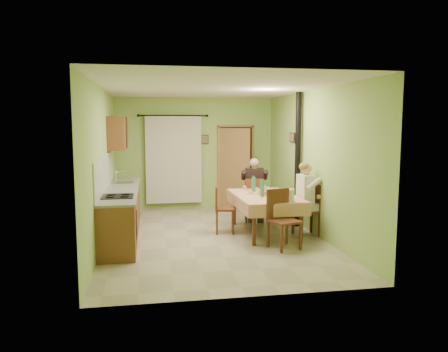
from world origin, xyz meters
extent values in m
cube|color=tan|center=(0.00, 0.00, 0.00)|extent=(4.00, 6.00, 0.01)
cube|color=#A1C866|center=(0.00, 3.00, 1.40)|extent=(4.00, 0.04, 2.80)
cube|color=#A1C866|center=(0.00, -3.00, 1.40)|extent=(4.00, 0.04, 2.80)
cube|color=#A1C866|center=(-2.00, 0.00, 1.40)|extent=(0.04, 6.00, 2.80)
cube|color=#A1C866|center=(2.00, 0.00, 1.40)|extent=(0.04, 6.00, 2.80)
cube|color=white|center=(0.00, 0.00, 2.80)|extent=(4.00, 6.00, 0.04)
cube|color=brown|center=(-1.70, 0.40, 0.44)|extent=(0.60, 3.60, 0.88)
cube|color=gray|center=(-1.70, 0.40, 0.90)|extent=(0.64, 3.64, 0.04)
cube|color=white|center=(-1.99, 0.40, 1.23)|extent=(0.02, 3.60, 0.66)
cube|color=silver|center=(-1.70, 1.20, 0.92)|extent=(0.42, 0.42, 0.03)
cube|color=black|center=(-1.70, -0.60, 0.93)|extent=(0.52, 0.56, 0.02)
cube|color=black|center=(-1.40, -0.60, 0.45)|extent=(0.01, 0.55, 0.55)
cube|color=brown|center=(-1.82, 1.70, 1.95)|extent=(0.35, 1.40, 0.70)
cylinder|color=black|center=(-0.55, 2.88, 2.35)|extent=(1.70, 0.04, 0.04)
cube|color=silver|center=(-0.55, 2.90, 1.25)|extent=(1.40, 0.06, 2.20)
cube|color=black|center=(1.05, 2.98, 1.03)|extent=(0.84, 0.03, 2.06)
cube|color=#A77446|center=(0.60, 2.97, 1.03)|extent=(0.06, 0.06, 2.12)
cube|color=#A77446|center=(1.50, 2.97, 1.03)|extent=(0.06, 0.06, 2.12)
cube|color=#A77446|center=(1.05, 2.97, 2.09)|extent=(0.96, 0.06, 0.06)
cube|color=#A77446|center=(0.98, 2.74, 1.02)|extent=(0.71, 0.47, 2.04)
cube|color=tan|center=(1.07, 0.08, 0.74)|extent=(1.17, 1.93, 0.04)
cube|color=tan|center=(1.08, -0.87, 0.63)|extent=(1.14, 0.04, 0.22)
cube|color=tan|center=(1.05, 1.04, 0.63)|extent=(1.14, 0.04, 0.22)
cube|color=tan|center=(0.50, 0.07, 0.63)|extent=(0.05, 1.91, 0.22)
cube|color=tan|center=(1.63, 0.09, 0.63)|extent=(0.05, 1.91, 0.22)
cylinder|color=white|center=(1.06, 0.75, 0.77)|extent=(0.25, 0.25, 0.02)
ellipsoid|color=#CC7233|center=(1.06, 0.75, 0.79)|extent=(0.12, 0.12, 0.05)
cylinder|color=white|center=(1.05, -0.50, 0.77)|extent=(0.25, 0.25, 0.02)
ellipsoid|color=#CC7233|center=(1.05, -0.50, 0.79)|extent=(0.12, 0.12, 0.05)
cylinder|color=white|center=(1.32, -0.30, 0.77)|extent=(0.25, 0.25, 0.02)
ellipsoid|color=#CC7233|center=(1.32, -0.30, 0.79)|extent=(0.12, 0.12, 0.05)
cylinder|color=white|center=(0.82, 0.25, 0.77)|extent=(0.25, 0.25, 0.02)
ellipsoid|color=#CC7233|center=(0.82, 0.25, 0.79)|extent=(0.12, 0.12, 0.05)
cylinder|color=#FF8645|center=(1.06, 0.13, 0.80)|extent=(0.26, 0.26, 0.08)
cylinder|color=white|center=(1.08, -0.47, 0.77)|extent=(0.28, 0.28, 0.02)
cube|color=tan|center=(1.08, -0.47, 0.79)|extent=(0.07, 0.06, 0.03)
cube|color=tan|center=(1.05, -0.47, 0.79)|extent=(0.06, 0.07, 0.03)
cube|color=tan|center=(1.02, -0.44, 0.79)|extent=(0.07, 0.06, 0.03)
cylinder|color=silver|center=(1.25, -0.08, 0.81)|extent=(0.07, 0.07, 0.10)
cylinder|color=silver|center=(1.23, 0.47, 0.81)|extent=(0.07, 0.07, 0.10)
cylinder|color=white|center=(1.33, -0.71, 0.88)|extent=(0.11, 0.11, 0.22)
cylinder|color=silver|center=(1.33, -0.71, 0.91)|extent=(0.02, 0.02, 0.30)
cube|color=#572A17|center=(1.10, 1.13, 0.48)|extent=(0.48, 0.48, 0.04)
cube|color=#572A17|center=(1.07, 0.95, 0.74)|extent=(0.41, 0.11, 0.47)
cube|color=#572A17|center=(1.11, -1.03, 0.48)|extent=(0.58, 0.58, 0.04)
cube|color=#572A17|center=(1.05, -0.83, 0.76)|extent=(0.45, 0.18, 0.52)
cube|color=#572A17|center=(1.80, -0.24, 0.48)|extent=(0.46, 0.46, 0.04)
cube|color=#572A17|center=(2.00, -0.23, 0.75)|extent=(0.07, 0.44, 0.50)
cube|color=#572A17|center=(0.29, 0.23, 0.48)|extent=(0.43, 0.43, 0.04)
cube|color=#572A17|center=(0.13, 0.26, 0.71)|extent=(0.10, 0.38, 0.43)
cube|color=black|center=(1.09, 1.03, 0.56)|extent=(0.43, 0.46, 0.16)
cube|color=black|center=(1.11, 1.16, 0.91)|extent=(0.43, 0.29, 0.54)
sphere|color=tan|center=(1.11, 1.15, 1.30)|extent=(0.21, 0.21, 0.21)
ellipsoid|color=black|center=(1.11, 1.19, 1.34)|extent=(0.21, 0.21, 0.16)
cube|color=silver|center=(1.90, -0.23, 0.56)|extent=(0.42, 0.38, 0.16)
cube|color=silver|center=(1.77, -0.24, 0.91)|extent=(0.24, 0.41, 0.54)
sphere|color=tan|center=(1.78, -0.24, 1.30)|extent=(0.21, 0.21, 0.21)
ellipsoid|color=olive|center=(1.74, -0.24, 1.34)|extent=(0.21, 0.21, 0.16)
cylinder|color=black|center=(1.90, 0.60, 1.40)|extent=(0.12, 0.12, 2.80)
cylinder|color=black|center=(1.90, 0.60, 0.15)|extent=(0.24, 0.24, 0.30)
cube|color=black|center=(0.25, 2.97, 1.75)|extent=(0.19, 0.03, 0.23)
cube|color=brown|center=(1.97, 1.20, 1.85)|extent=(0.03, 0.31, 0.21)
camera|label=1|loc=(-1.17, -8.09, 2.14)|focal=35.00mm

